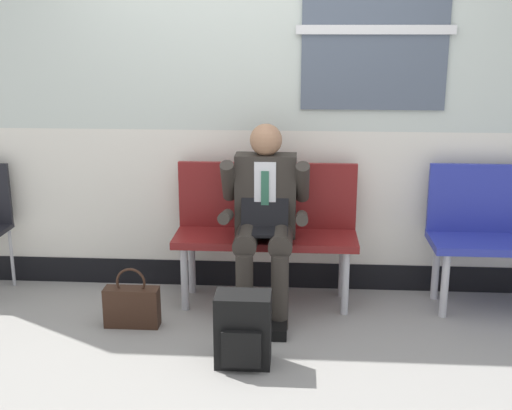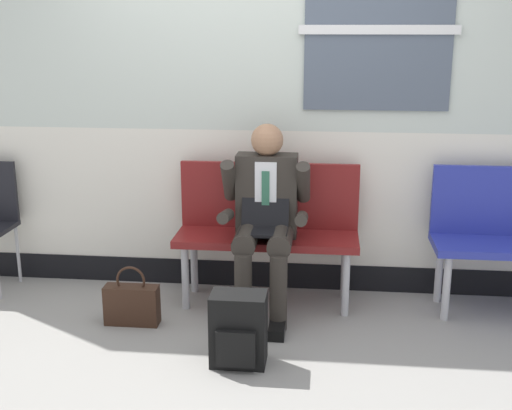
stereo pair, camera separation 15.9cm
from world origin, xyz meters
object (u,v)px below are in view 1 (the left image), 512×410
Objects in this scene: backpack at (243,330)px; handbag at (132,306)px; person_seated at (265,215)px; bench_with_person at (266,223)px.

backpack is 0.87m from handbag.
person_seated is 0.87m from backpack.
person_seated is 2.96× the size of backpack.
bench_with_person is 3.14× the size of handbag.
person_seated is at bearing 19.84° from handbag.
bench_with_person is 0.23m from person_seated.
person_seated is 3.18× the size of handbag.
person_seated is (0.00, -0.20, 0.11)m from bench_with_person.
backpack is at bearing -30.73° from handbag.
handbag is (-0.82, -0.30, -0.53)m from person_seated.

